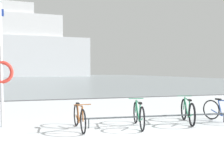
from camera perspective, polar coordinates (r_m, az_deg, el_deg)
ground at (r=59.11m, az=-13.99°, el=1.09°), size 80.00×132.00×0.08m
bike_rack at (r=8.04m, az=10.62°, el=-7.03°), size 4.85×0.43×0.31m
bicycle_0 at (r=7.31m, az=-7.25°, el=-7.32°), size 0.46×1.71×0.78m
bicycle_1 at (r=7.66m, az=5.91°, el=-6.77°), size 0.53×1.75×0.81m
bicycle_2 at (r=8.52m, az=16.39°, el=-5.83°), size 0.69×1.71×0.83m
bicycle_3 at (r=9.16m, az=23.56°, el=-5.47°), size 0.57×1.59×0.78m
rescue_post at (r=8.19m, az=-23.32°, el=3.20°), size 0.67×0.10×3.59m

